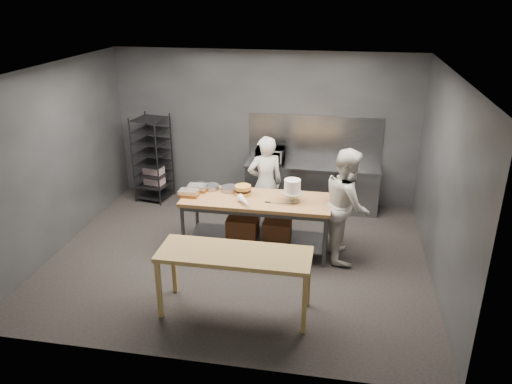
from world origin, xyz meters
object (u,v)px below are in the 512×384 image
work_table (257,218)px  microwave (270,155)px  near_counter (235,258)px  layer_cake (243,190)px  speed_rack (153,159)px  chef_behind (265,184)px  frosted_cake_stand (292,188)px  chef_right (347,205)px

work_table → microwave: 1.91m
near_counter → layer_cake: bearing=98.3°
speed_rack → chef_behind: (2.47, -0.97, 0.01)m
microwave → layer_cake: bearing=-96.0°
microwave → frosted_cake_stand: (0.64, -1.89, 0.10)m
chef_behind → chef_right: size_ratio=0.95×
chef_right → layer_cake: bearing=79.6°
chef_right → frosted_cake_stand: 0.90m
speed_rack → microwave: size_ratio=3.23×
microwave → frosted_cake_stand: 2.00m
chef_behind → frosted_cake_stand: chef_behind is taller
speed_rack → chef_behind: speed_rack is taller
speed_rack → microwave: 2.40m
chef_behind → layer_cake: size_ratio=6.49×
speed_rack → layer_cake: bearing=-37.1°
microwave → speed_rack: bearing=-178.1°
work_table → layer_cake: size_ratio=9.00×
microwave → layer_cake: microwave is taller
speed_rack → frosted_cake_stand: size_ratio=4.71×
work_table → frosted_cake_stand: 0.82m
chef_right → layer_cake: (-1.68, 0.09, 0.09)m
layer_cake → chef_behind: bearing=69.6°
speed_rack → frosted_cake_stand: bearing=-30.8°
near_counter → layer_cake: (-0.27, 1.87, 0.19)m
chef_right → frosted_cake_stand: chef_right is taller
microwave → frosted_cake_stand: size_ratio=1.46×
chef_behind → microwave: size_ratio=3.19×
speed_rack → chef_right: size_ratio=0.96×
speed_rack → microwave: (2.39, 0.08, 0.19)m
chef_right → speed_rack: bearing=58.4°
speed_rack → chef_right: 4.27m
chef_right → layer_cake: chef_right is taller
work_table → near_counter: work_table is taller
chef_behind → layer_cake: 0.75m
near_counter → layer_cake: layer_cake is taller
layer_cake → frosted_cake_stand: bearing=-9.7°
microwave → chef_behind: bearing=-85.9°
chef_behind → chef_right: bearing=127.2°
frosted_cake_stand → layer_cake: 0.85m
speed_rack → layer_cake: 2.77m
near_counter → chef_behind: 2.57m
speed_rack → layer_cake: size_ratio=6.57×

